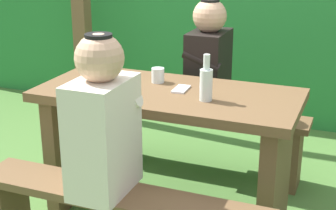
% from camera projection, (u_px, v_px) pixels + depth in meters
% --- Properties ---
extents(hedge_backdrop, '(6.40, 0.98, 1.79)m').
position_uv_depth(hedge_backdrop, '(257.00, 8.00, 4.55)').
color(hedge_backdrop, '#277D36').
rests_on(hedge_backdrop, ground_plane).
extents(picnic_table, '(1.40, 0.64, 0.75)m').
position_uv_depth(picnic_table, '(168.00, 133.00, 2.79)').
color(picnic_table, brown).
rests_on(picnic_table, ground_plane).
extents(bench_far, '(1.40, 0.24, 0.45)m').
position_uv_depth(bench_far, '(201.00, 127.00, 3.38)').
color(bench_far, brown).
rests_on(bench_far, ground_plane).
extents(person_white_shirt, '(0.25, 0.35, 0.72)m').
position_uv_depth(person_white_shirt, '(103.00, 121.00, 2.21)').
color(person_white_shirt, silver).
rests_on(person_white_shirt, bench_near).
extents(person_black_coat, '(0.25, 0.35, 0.72)m').
position_uv_depth(person_black_coat, '(208.00, 61.00, 3.21)').
color(person_black_coat, black).
rests_on(person_black_coat, bench_far).
extents(drinking_glass, '(0.07, 0.07, 0.08)m').
position_uv_depth(drinking_glass, '(158.00, 75.00, 2.85)').
color(drinking_glass, silver).
rests_on(drinking_glass, picnic_table).
extents(bottle_left, '(0.06, 0.06, 0.24)m').
position_uv_depth(bottle_left, '(206.00, 83.00, 2.53)').
color(bottle_left, silver).
rests_on(bottle_left, picnic_table).
extents(cell_phone, '(0.08, 0.14, 0.01)m').
position_uv_depth(cell_phone, '(181.00, 89.00, 2.72)').
color(cell_phone, silver).
rests_on(cell_phone, picnic_table).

